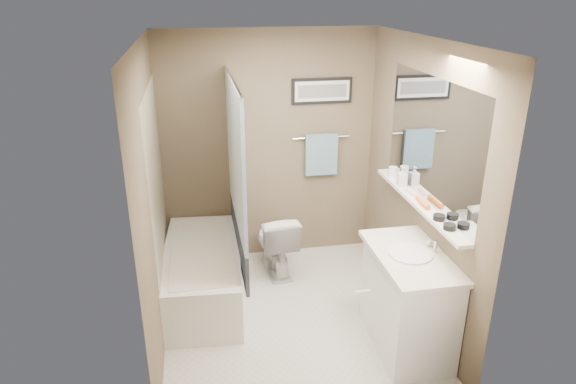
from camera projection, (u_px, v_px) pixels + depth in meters
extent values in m
plane|color=beige|center=(291.00, 317.00, 4.60)|extent=(2.50, 2.50, 0.00)
cube|color=white|center=(292.00, 42.00, 3.71)|extent=(2.20, 2.50, 0.04)
cube|color=brown|center=(269.00, 149.00, 5.28)|extent=(2.20, 0.04, 2.40)
cube|color=brown|center=(331.00, 270.00, 3.03)|extent=(2.20, 0.04, 2.40)
cube|color=brown|center=(155.00, 203.00, 3.97)|extent=(0.04, 2.50, 2.40)
cube|color=brown|center=(417.00, 184.00, 4.34)|extent=(0.04, 2.50, 2.40)
cube|color=beige|center=(159.00, 202.00, 4.50)|extent=(0.02, 1.55, 2.00)
cylinder|color=silver|center=(233.00, 79.00, 4.22)|extent=(0.02, 1.55, 0.02)
cube|color=white|center=(236.00, 154.00, 4.47)|extent=(0.03, 1.45, 1.28)
cube|color=#273349|center=(239.00, 238.00, 4.77)|extent=(0.03, 1.45, 0.36)
cube|color=silver|center=(431.00, 141.00, 4.05)|extent=(0.02, 1.60, 1.00)
cube|color=silver|center=(418.00, 202.00, 4.23)|extent=(0.12, 1.60, 0.03)
cylinder|color=silver|center=(321.00, 137.00, 5.32)|extent=(0.60, 0.02, 0.02)
cube|color=#96C7DA|center=(321.00, 155.00, 5.37)|extent=(0.34, 0.05, 0.44)
cube|color=black|center=(322.00, 91.00, 5.16)|extent=(0.62, 0.02, 0.26)
cube|color=white|center=(322.00, 91.00, 5.14)|extent=(0.56, 0.00, 0.20)
cube|color=#595959|center=(322.00, 91.00, 5.14)|extent=(0.50, 0.00, 0.13)
cube|color=silver|center=(416.00, 290.00, 3.19)|extent=(0.80, 0.02, 2.00)
cylinder|color=silver|center=(362.00, 291.00, 3.18)|extent=(0.10, 0.02, 0.02)
cube|color=white|center=(203.00, 274.00, 4.81)|extent=(0.80, 1.55, 0.50)
cube|color=white|center=(202.00, 250.00, 4.72)|extent=(0.56, 1.36, 0.02)
imported|color=silver|center=(275.00, 242.00, 5.23)|extent=(0.43, 0.68, 0.66)
cube|color=white|center=(408.00, 303.00, 4.11)|extent=(0.53, 0.91, 0.80)
cube|color=silver|center=(411.00, 257.00, 3.95)|extent=(0.54, 0.96, 0.04)
cylinder|color=white|center=(410.00, 254.00, 3.94)|extent=(0.34, 0.34, 0.01)
cylinder|color=silver|center=(435.00, 246.00, 3.96)|extent=(0.02, 0.02, 0.10)
sphere|color=silver|center=(429.00, 243.00, 4.06)|extent=(0.05, 0.05, 0.05)
cylinder|color=black|center=(449.00, 227.00, 3.72)|extent=(0.09, 0.09, 0.04)
cylinder|color=black|center=(439.00, 217.00, 3.87)|extent=(0.09, 0.09, 0.04)
cylinder|color=orange|center=(423.00, 202.00, 4.13)|extent=(0.05, 0.22, 0.04)
cube|color=pink|center=(410.00, 193.00, 4.37)|extent=(0.05, 0.16, 0.01)
cylinder|color=white|center=(393.00, 172.00, 4.73)|extent=(0.08, 0.08, 0.10)
imported|color=#999999|center=(402.00, 176.00, 4.52)|extent=(0.08, 0.08, 0.17)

